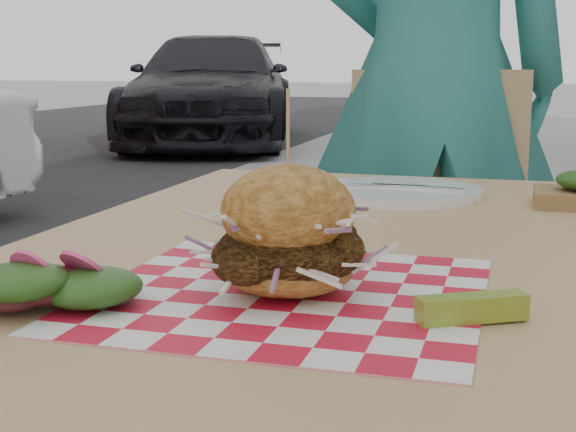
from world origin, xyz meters
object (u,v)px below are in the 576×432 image
patio_table (355,303)px  patio_chair (428,242)px  diner (432,79)px  sandwich (288,237)px  car_dark (213,89)px

patio_table → patio_chair: bearing=90.4°
diner → patio_chair: (0.02, -0.12, -0.37)m
patio_chair → sandwich: size_ratio=5.00×
patio_table → patio_chair: (-0.01, 0.92, -0.12)m
diner → patio_table: diner is taller
patio_table → car_dark: bearing=112.4°
car_dark → patio_table: bearing=-82.6°
patio_table → sandwich: size_ratio=6.32×
patio_table → sandwich: 0.27m
car_dark → patio_chair: (3.45, -7.48, -0.11)m
car_dark → sandwich: bearing=-83.3°
patio_chair → diner: bearing=94.3°
car_dark → patio_chair: size_ratio=4.78×
patio_table → patio_chair: patio_chair is taller
diner → car_dark: bearing=-78.1°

